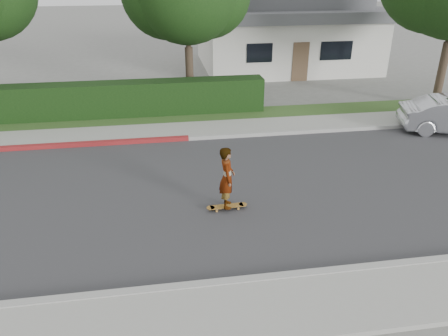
% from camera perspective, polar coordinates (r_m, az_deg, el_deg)
% --- Properties ---
extents(ground, '(120.00, 120.00, 0.00)m').
position_cam_1_polar(ground, '(12.61, -7.64, -3.48)').
color(ground, slate).
rests_on(ground, ground).
extents(road, '(60.00, 8.00, 0.01)m').
position_cam_1_polar(road, '(12.61, -7.65, -3.46)').
color(road, '#2D2D30').
rests_on(road, ground).
extents(curb_near, '(60.00, 0.20, 0.15)m').
position_cam_1_polar(curb_near, '(9.18, -6.73, -15.42)').
color(curb_near, '#9E9E99').
rests_on(curb_near, ground).
extents(sidewalk_near, '(60.00, 1.60, 0.12)m').
position_cam_1_polar(sidewalk_near, '(8.53, -6.41, -19.44)').
color(sidewalk_near, gray).
rests_on(sidewalk_near, ground).
extents(curb_far, '(60.00, 0.20, 0.15)m').
position_cam_1_polar(curb_far, '(16.30, -8.17, 3.68)').
color(curb_far, '#9E9E99').
rests_on(curb_far, ground).
extents(curb_red_section, '(12.00, 0.21, 0.15)m').
position_cam_1_polar(curb_red_section, '(17.03, -25.22, 2.40)').
color(curb_red_section, maroon).
rests_on(curb_red_section, ground).
extents(sidewalk_far, '(60.00, 1.60, 0.12)m').
position_cam_1_polar(sidewalk_far, '(17.14, -8.25, 4.73)').
color(sidewalk_far, gray).
rests_on(sidewalk_far, ground).
extents(planting_strip, '(60.00, 1.60, 0.10)m').
position_cam_1_polar(planting_strip, '(18.65, -8.38, 6.42)').
color(planting_strip, '#2D4C1E').
rests_on(planting_strip, ground).
extents(hedge, '(15.00, 1.00, 1.50)m').
position_cam_1_polar(hedge, '(19.24, -17.60, 8.28)').
color(hedge, black).
rests_on(hedge, ground).
extents(house, '(10.60, 8.60, 4.30)m').
position_cam_1_polar(house, '(28.50, 7.90, 17.27)').
color(house, beige).
rests_on(house, ground).
extents(skateboard, '(1.11, 0.27, 0.10)m').
position_cam_1_polar(skateboard, '(11.75, 0.38, -5.02)').
color(skateboard, gold).
rests_on(skateboard, ground).
extents(skateboarder, '(0.46, 0.65, 1.69)m').
position_cam_1_polar(skateboarder, '(11.33, 0.39, -1.27)').
color(skateboarder, white).
rests_on(skateboarder, skateboard).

